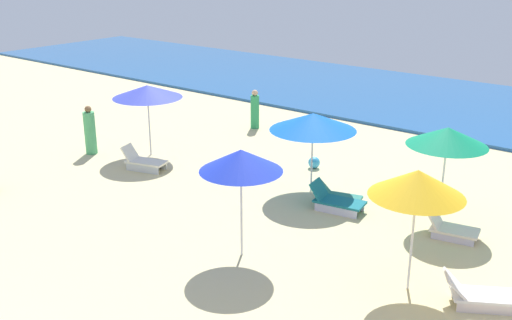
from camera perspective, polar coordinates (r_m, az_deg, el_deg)
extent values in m
cube|color=#255B9A|center=(28.42, 19.79, 4.66)|extent=(60.00, 10.43, 0.12)
cylinder|color=silver|center=(17.42, 5.26, -0.08)|extent=(0.05, 0.05, 1.83)
cone|color=blue|center=(17.08, 5.37, 3.60)|extent=(2.46, 2.46, 0.49)
cube|color=silver|center=(16.21, 7.46, -4.73)|extent=(1.18, 0.23, 0.23)
cube|color=silver|center=(16.70, 8.19, -4.03)|extent=(1.18, 0.23, 0.23)
cube|color=#166B74|center=(16.40, 7.85, -3.91)|extent=(1.41, 0.87, 0.06)
cube|color=#166B74|center=(16.51, 5.93, -2.78)|extent=(0.44, 0.68, 0.49)
cube|color=silver|center=(16.62, 7.62, -4.20)|extent=(1.00, 0.30, 0.19)
cube|color=silver|center=(17.08, 8.11, -3.57)|extent=(1.00, 0.30, 0.19)
cube|color=#2F7E6D|center=(16.80, 7.89, -3.49)|extent=(1.26, 0.88, 0.06)
cube|color=#2F7E6D|center=(16.87, 6.22, -2.68)|extent=(0.52, 0.65, 0.39)
cylinder|color=silver|center=(16.07, 17.08, -2.17)|extent=(0.05, 0.05, 2.05)
cone|color=#0C8856|center=(15.67, 17.52, 2.12)|extent=(2.00, 2.00, 0.47)
cube|color=silver|center=(15.36, 17.92, -7.07)|extent=(0.99, 0.22, 0.18)
cube|color=silver|center=(15.86, 18.29, -6.26)|extent=(0.99, 0.22, 0.18)
cube|color=#F1E2CA|center=(15.56, 18.15, -6.26)|extent=(1.22, 0.84, 0.06)
cube|color=#F1E2CA|center=(15.53, 16.41, -5.13)|extent=(0.45, 0.67, 0.51)
cylinder|color=silver|center=(12.74, 14.39, -7.58)|extent=(0.05, 0.05, 2.06)
cone|color=gold|center=(12.23, 14.89, -2.11)|extent=(1.90, 1.90, 0.55)
cube|color=silver|center=(12.80, 20.87, -12.92)|extent=(1.00, 0.62, 0.21)
cube|color=silver|center=(13.24, 20.37, -11.72)|extent=(1.00, 0.62, 0.21)
cube|color=silver|center=(12.95, 20.69, -11.79)|extent=(1.41, 1.19, 0.06)
cube|color=silver|center=(12.72, 18.19, -11.00)|extent=(0.68, 0.73, 0.44)
cylinder|color=silver|center=(13.69, -1.38, -5.06)|extent=(0.05, 0.05, 2.04)
cone|color=#1C35C8|center=(13.22, -1.42, -0.03)|extent=(1.85, 1.85, 0.50)
cylinder|color=silver|center=(20.78, -9.96, 3.12)|extent=(0.05, 0.05, 1.99)
cone|color=#3643BC|center=(20.48, -10.16, 6.35)|extent=(2.31, 2.31, 0.42)
cube|color=silver|center=(19.38, -10.61, -0.81)|extent=(1.12, 0.37, 0.24)
cube|color=silver|center=(19.78, -9.84, -0.35)|extent=(1.12, 0.37, 0.24)
cube|color=white|center=(19.53, -10.25, -0.16)|extent=(1.40, 0.94, 0.06)
cube|color=white|center=(19.77, -11.75, 0.68)|extent=(0.49, 0.64, 0.49)
cylinder|color=#4FB06C|center=(21.41, -15.29, 2.46)|extent=(0.40, 0.40, 1.46)
sphere|color=olive|center=(21.20, -15.48, 4.62)|extent=(0.23, 0.23, 0.23)
cylinder|color=#2E9957|center=(23.69, -0.11, 4.53)|extent=(0.46, 0.46, 1.30)
sphere|color=tan|center=(23.51, -0.11, 6.32)|extent=(0.24, 0.24, 0.24)
sphere|color=#39A4D6|center=(19.50, 5.47, -0.23)|extent=(0.38, 0.38, 0.38)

